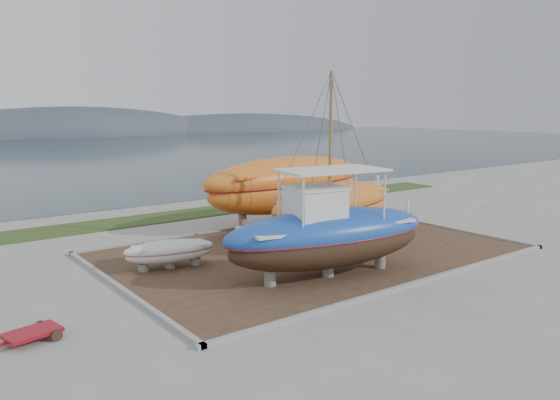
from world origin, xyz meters
TOP-DOWN VIEW (x-y plane):
  - ground at (0.00, 0.00)m, footprint 140.00×140.00m
  - dirt_patch at (0.00, 4.00)m, footprint 18.00×12.00m
  - curb_frame at (0.00, 4.00)m, footprint 18.60×12.60m
  - grass_strip at (0.00, 15.50)m, footprint 44.00×3.00m
  - sea at (0.00, 70.00)m, footprint 260.00×100.00m
  - blue_caique at (-1.98, 0.60)m, footprint 9.19×4.20m
  - white_dinghy at (-6.46, 5.41)m, footprint 3.98×2.16m
  - orange_sailboat at (2.04, 4.59)m, footprint 9.24×4.37m
  - orange_bare_hull at (2.90, 9.53)m, footprint 11.69×4.50m
  - red_trailer at (-12.76, 1.27)m, footprint 2.41×1.54m

SIDE VIEW (x-z plane):
  - ground at x=0.00m, z-range 0.00..0.00m
  - sea at x=0.00m, z-range -0.02..0.02m
  - dirt_patch at x=0.00m, z-range 0.00..0.06m
  - grass_strip at x=0.00m, z-range 0.00..0.08m
  - curb_frame at x=0.00m, z-range 0.00..0.15m
  - red_trailer at x=-12.76m, z-range 0.00..0.32m
  - white_dinghy at x=-6.46m, z-range 0.06..1.19m
  - orange_bare_hull at x=2.90m, z-range 0.06..3.80m
  - blue_caique at x=-1.98m, z-range 0.06..4.32m
  - orange_sailboat at x=2.04m, z-range 0.06..8.32m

